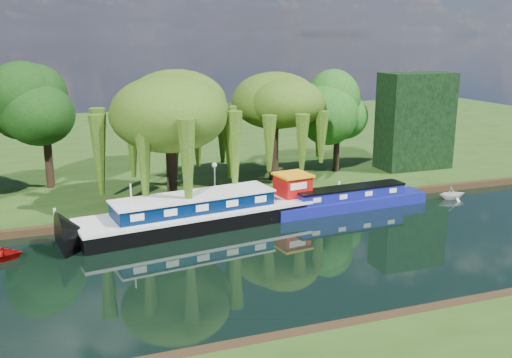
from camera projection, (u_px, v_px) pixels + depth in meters
name	position (u px, v px, depth m)	size (l,w,h in m)	color
ground	(261.00, 260.00, 29.86)	(120.00, 120.00, 0.00)	black
far_bank	(150.00, 143.00, 60.81)	(120.00, 52.00, 0.45)	#1F3B10
dutch_barge	(210.00, 212.00, 35.26)	(16.21, 5.77, 3.35)	black
narrowboat	(350.00, 200.00, 38.59)	(11.38, 2.56, 1.65)	navy
white_cruiser	(452.00, 199.00, 40.95)	(1.71, 1.98, 1.04)	silver
willow_left	(170.00, 113.00, 37.30)	(6.92, 6.92, 8.29)	black
willow_right	(274.00, 111.00, 43.37)	(6.08, 6.08, 7.40)	black
tree_far_mid	(44.00, 109.00, 41.07)	(5.15, 5.15, 8.43)	black
tree_far_right	(338.00, 112.00, 46.30)	(4.38, 4.38, 7.17)	black
conifer_hedge	(415.00, 121.00, 47.79)	(6.00, 3.00, 8.00)	black
lamppost	(214.00, 171.00, 39.01)	(0.36, 0.36, 2.56)	silver
mooring_posts	(209.00, 201.00, 37.13)	(19.16, 0.16, 1.00)	silver
reeds_near	(467.00, 290.00, 25.08)	(33.70, 1.50, 1.10)	#195115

